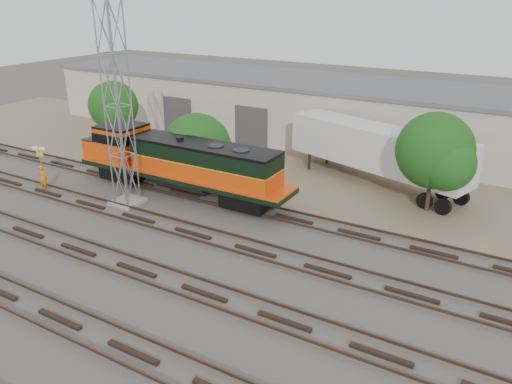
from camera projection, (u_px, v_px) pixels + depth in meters
The scene contains 12 objects.
ground at pixel (176, 246), 26.39m from camera, with size 140.00×140.00×0.00m, color #47423A.
dirt_strip at pixel (299, 166), 38.42m from camera, with size 80.00×16.00×0.02m, color #726047.
tracks at pixel (136, 270), 23.96m from camera, with size 80.00×20.40×0.28m.
warehouse at pixel (339, 112), 43.80m from camera, with size 58.40×10.40×5.30m.
locomotive at pixel (178, 162), 32.46m from camera, with size 15.73×2.76×3.78m.
signal_tower at pixel (118, 110), 29.48m from camera, with size 1.81×1.81×12.29m.
sign_post at pixel (40, 156), 35.26m from camera, with size 0.96×0.34×2.42m.
worker at pixel (43, 178), 33.39m from camera, with size 0.65×0.43×1.79m, color orange.
semi_trailer at pixel (380, 150), 33.60m from camera, with size 13.43×6.61×4.08m.
tree_west at pixel (114, 108), 42.54m from camera, with size 4.41×4.20×5.50m.
tree_mid at pixel (198, 152), 34.94m from camera, with size 5.25×5.00×5.00m.
tree_east at pixel (438, 154), 28.97m from camera, with size 4.76×4.53×6.12m.
Camera 1 is at (15.44, -18.10, 12.51)m, focal length 35.00 mm.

